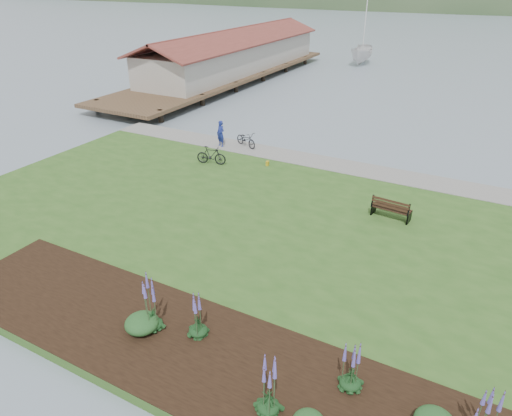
% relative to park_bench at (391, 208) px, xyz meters
% --- Properties ---
extents(ground, '(600.00, 600.00, 0.00)m').
position_rel_park_bench_xyz_m(ground, '(-4.03, -1.62, -0.95)').
color(ground, gray).
rests_on(ground, ground).
extents(lawn, '(34.00, 20.00, 0.40)m').
position_rel_park_bench_xyz_m(lawn, '(-4.03, -3.62, -0.75)').
color(lawn, '#305A1F').
rests_on(lawn, ground).
extents(shoreline_path, '(34.00, 2.20, 0.03)m').
position_rel_park_bench_xyz_m(shoreline_path, '(-4.03, 5.28, -0.54)').
color(shoreline_path, gray).
rests_on(shoreline_path, lawn).
extents(garden_bed, '(24.00, 4.40, 0.04)m').
position_rel_park_bench_xyz_m(garden_bed, '(-1.03, -11.42, -0.53)').
color(garden_bed, black).
rests_on(garden_bed, lawn).
extents(pier_pavilion, '(8.00, 36.00, 5.40)m').
position_rel_park_bench_xyz_m(pier_pavilion, '(-24.03, 25.90, 1.69)').
color(pier_pavilion, '#4C3826').
rests_on(pier_pavilion, ground).
extents(park_bench, '(1.85, 0.90, 1.11)m').
position_rel_park_bench_xyz_m(park_bench, '(0.00, 0.00, 0.00)').
color(park_bench, black).
rests_on(park_bench, lawn).
extents(person, '(0.88, 0.73, 2.06)m').
position_rel_park_bench_xyz_m(person, '(-12.48, 4.79, 0.48)').
color(person, navy).
rests_on(person, lawn).
extents(bicycle_a, '(1.40, 2.06, 1.02)m').
position_rel_park_bench_xyz_m(bicycle_a, '(-10.99, 5.58, -0.04)').
color(bicycle_a, black).
rests_on(bicycle_a, lawn).
extents(bicycle_b, '(0.94, 1.92, 1.11)m').
position_rel_park_bench_xyz_m(bicycle_b, '(-11.29, 1.83, 0.00)').
color(bicycle_b, black).
rests_on(bicycle_b, lawn).
extents(sailboat, '(11.64, 11.81, 28.44)m').
position_rel_park_bench_xyz_m(sailboat, '(-13.91, 41.68, -0.95)').
color(sailboat, silver).
rests_on(sailboat, ground).
extents(pannier, '(0.21, 0.28, 0.27)m').
position_rel_park_bench_xyz_m(pannier, '(-8.18, 3.24, -0.42)').
color(pannier, gold).
rests_on(pannier, lawn).
extents(echium_0, '(0.62, 0.62, 2.20)m').
position_rel_park_bench_xyz_m(echium_0, '(-0.21, -12.31, 0.43)').
color(echium_0, '#133517').
rests_on(echium_0, garden_bed).
extents(echium_1, '(0.62, 0.62, 1.82)m').
position_rel_park_bench_xyz_m(echium_1, '(1.45, -10.52, 0.21)').
color(echium_1, '#133517').
rests_on(echium_1, garden_bed).
extents(echium_3, '(0.62, 0.62, 2.18)m').
position_rel_park_bench_xyz_m(echium_3, '(4.80, -10.55, 0.38)').
color(echium_3, '#133517').
rests_on(echium_3, garden_bed).
extents(echium_4, '(0.62, 0.62, 1.88)m').
position_rel_park_bench_xyz_m(echium_4, '(-3.49, -10.81, 0.28)').
color(echium_4, '#133517').
rests_on(echium_4, garden_bed).
extents(echium_5, '(0.62, 0.62, 2.32)m').
position_rel_park_bench_xyz_m(echium_5, '(-4.96, -11.25, 0.49)').
color(echium_5, '#133517').
rests_on(echium_5, garden_bed).
extents(shrub_0, '(1.11, 1.11, 0.55)m').
position_rel_park_bench_xyz_m(shrub_0, '(-5.21, -11.50, -0.23)').
color(shrub_0, '#1E4C21').
rests_on(shrub_0, garden_bed).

